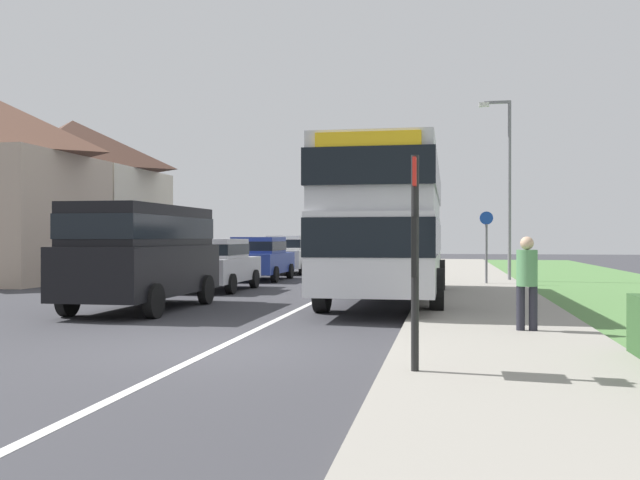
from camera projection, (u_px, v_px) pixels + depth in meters
ground_plane at (218, 348)px, 10.30m from camera, size 120.00×120.00×0.00m
lane_marking_centre at (317, 300)px, 18.16m from camera, size 0.14×60.00×0.01m
pavement_near_side at (486, 309)px, 15.43m from camera, size 3.20×68.00×0.12m
double_decker_bus at (389, 218)px, 17.63m from camera, size 2.80×9.62×3.70m
parked_van_black at (143, 249)px, 15.77m from camera, size 2.11×4.98×2.37m
parked_car_silver at (215, 262)px, 21.43m from camera, size 1.96×3.98×1.61m
parked_car_blue at (260, 257)px, 26.56m from camera, size 1.97×3.99×1.66m
parked_car_white at (289, 253)px, 31.45m from camera, size 1.91×4.09×1.73m
pedestrian_at_stop at (527, 279)px, 11.41m from camera, size 0.34×0.34×1.67m
bus_stop_sign at (415, 247)px, 7.96m from camera, size 0.09×0.52×2.60m
cycle_route_sign at (486, 244)px, 23.14m from camera, size 0.44×0.08×2.52m
street_lamp_mid at (506, 177)px, 25.02m from camera, size 1.14×0.20×6.60m
house_terrace_far_side at (33, 193)px, 28.65m from camera, size 7.22×12.34×7.01m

